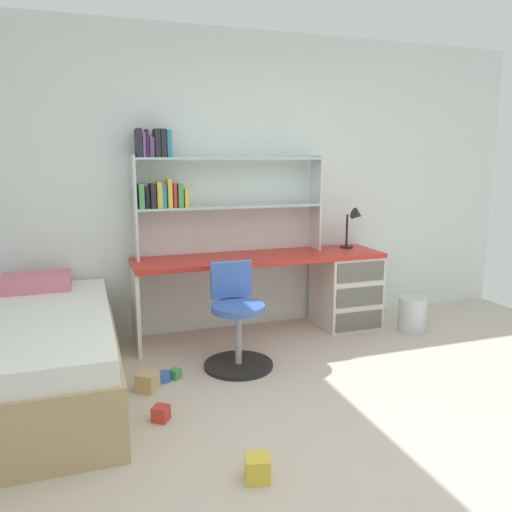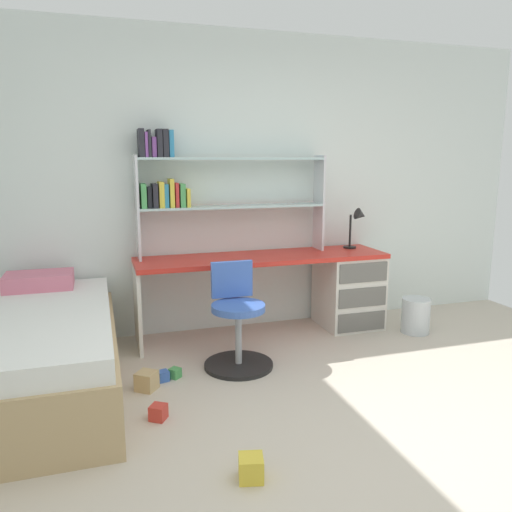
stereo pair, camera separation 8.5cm
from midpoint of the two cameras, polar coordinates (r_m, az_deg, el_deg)
ground_plane at (r=2.88m, az=14.35°, el=-22.07°), size 5.62×5.66×0.02m
room_shell at (r=3.21m, az=-14.76°, el=6.60°), size 5.62×5.66×2.64m
desk at (r=4.66m, az=8.31°, el=-3.25°), size 2.20×0.55×0.72m
bookshelf_hutch at (r=4.31m, az=-5.83°, el=8.32°), size 1.65×0.22×1.07m
desk_lamp at (r=4.79m, az=12.04°, el=3.85°), size 0.20×0.17×0.38m
swivel_chair at (r=3.80m, az=-1.49°, el=-8.04°), size 0.52×0.52×0.78m
bed_platform at (r=3.65m, az=-23.44°, el=-10.25°), size 1.06×1.91×0.68m
waste_bin at (r=4.78m, az=18.17°, el=-6.45°), size 0.25×0.25×0.32m
toy_block_green_0 at (r=3.73m, az=-8.53°, el=-13.02°), size 0.10×0.10×0.07m
toy_block_red_1 at (r=3.21m, az=-10.26°, el=-17.08°), size 0.13×0.13×0.09m
toy_block_blue_2 at (r=3.69m, az=-9.84°, el=-13.28°), size 0.09×0.09×0.07m
toy_block_yellow_3 at (r=2.66m, az=0.42°, el=-22.95°), size 0.14×0.14×0.12m
toy_block_natural_4 at (r=3.58m, az=-11.63°, el=-13.73°), size 0.18×0.18×0.13m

